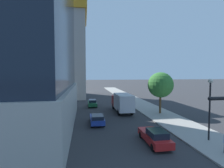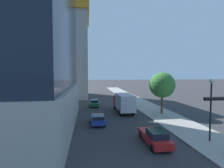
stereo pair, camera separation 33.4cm
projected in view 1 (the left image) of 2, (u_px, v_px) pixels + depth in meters
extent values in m
cube|color=#9E9B93|center=(171.00, 120.00, 24.32)|extent=(5.31, 120.00, 0.15)
cube|color=#B2AFA8|center=(59.00, 52.00, 49.17)|extent=(15.03, 15.93, 26.10)
cube|color=gold|center=(59.00, 12.00, 48.50)|extent=(15.93, 16.89, 3.00)
cube|color=gold|center=(74.00, 37.00, 45.00)|extent=(0.90, 0.90, 33.08)
cylinder|color=black|center=(210.00, 112.00, 16.63)|extent=(0.16, 0.16, 5.70)
sphere|color=silver|center=(211.00, 81.00, 16.46)|extent=(0.44, 0.44, 0.44)
cylinder|color=brown|center=(160.00, 104.00, 28.36)|extent=(0.36, 0.36, 3.17)
sphere|color=#387F33|center=(160.00, 85.00, 28.17)|extent=(4.23, 4.23, 4.23)
cube|color=#1E6638|center=(92.00, 103.00, 35.14)|extent=(1.74, 4.51, 0.65)
cube|color=#19212D|center=(92.00, 101.00, 34.87)|extent=(1.46, 2.17, 0.53)
cylinder|color=black|center=(88.00, 104.00, 36.54)|extent=(0.22, 0.64, 0.64)
cylinder|color=black|center=(96.00, 103.00, 36.79)|extent=(0.22, 0.64, 0.64)
cylinder|color=black|center=(89.00, 106.00, 33.52)|extent=(0.22, 0.64, 0.64)
cylinder|color=black|center=(97.00, 106.00, 33.77)|extent=(0.22, 0.64, 0.64)
cube|color=red|center=(154.00, 137.00, 16.29)|extent=(1.77, 4.62, 0.64)
cube|color=#19212D|center=(157.00, 133.00, 15.63)|extent=(1.49, 2.00, 0.57)
cylinder|color=black|center=(141.00, 135.00, 17.73)|extent=(0.22, 0.67, 0.67)
cylinder|color=black|center=(155.00, 134.00, 17.98)|extent=(0.22, 0.67, 0.67)
cylinder|color=black|center=(153.00, 148.00, 14.63)|extent=(0.22, 0.67, 0.67)
cylinder|color=black|center=(170.00, 146.00, 14.89)|extent=(0.22, 0.67, 0.67)
cube|color=#233D9E|center=(97.00, 119.00, 22.74)|extent=(1.76, 4.20, 0.63)
cube|color=#19212D|center=(97.00, 117.00, 21.83)|extent=(1.48, 2.06, 0.47)
cylinder|color=black|center=(91.00, 119.00, 24.04)|extent=(0.22, 0.72, 0.72)
cylinder|color=black|center=(102.00, 118.00, 24.29)|extent=(0.22, 0.72, 0.72)
cylinder|color=black|center=(92.00, 125.00, 21.22)|extent=(0.22, 0.72, 0.72)
cylinder|color=black|center=(104.00, 124.00, 21.47)|extent=(0.22, 0.72, 0.72)
cube|color=#B21E1E|center=(119.00, 100.00, 32.76)|extent=(2.49, 2.18, 1.94)
cube|color=silver|center=(124.00, 102.00, 28.83)|extent=(2.49, 5.46, 2.63)
cylinder|color=black|center=(113.00, 106.00, 32.65)|extent=(0.30, 1.05, 1.05)
cylinder|color=black|center=(124.00, 106.00, 33.01)|extent=(0.30, 1.05, 1.05)
cylinder|color=black|center=(119.00, 112.00, 27.39)|extent=(0.30, 1.05, 1.05)
cylinder|color=black|center=(132.00, 112.00, 27.75)|extent=(0.30, 1.05, 1.05)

